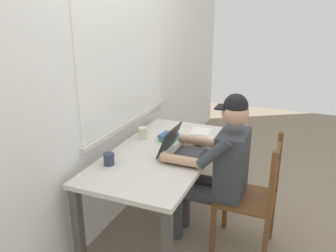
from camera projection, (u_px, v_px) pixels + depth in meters
ground_plane at (163, 226)px, 3.02m from camera, size 8.00×8.00×0.00m
back_wall at (109, 73)px, 2.76m from camera, size 6.00×0.08×2.60m
desk at (162, 161)px, 2.81m from camera, size 1.49×0.76×0.70m
seated_person at (218, 165)px, 2.63m from camera, size 0.50×0.60×1.23m
wooden_chair at (253, 198)px, 2.60m from camera, size 0.42×0.42×0.92m
laptop at (181, 150)px, 2.68m from camera, size 0.33×0.31×0.22m
computer_mouse at (200, 143)px, 2.90m from camera, size 0.06×0.10×0.03m
coffee_mug_white at (143, 133)px, 3.03m from camera, size 0.11×0.08×0.10m
coffee_mug_dark at (109, 159)px, 2.54m from camera, size 0.11×0.08×0.09m
book_stack_main at (169, 137)px, 3.00m from camera, size 0.17×0.15×0.05m
paper_pile_near_laptop at (201, 132)px, 3.18m from camera, size 0.21×0.19×0.01m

